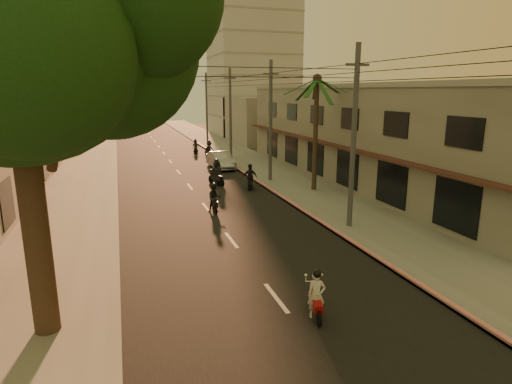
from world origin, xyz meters
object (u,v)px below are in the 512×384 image
scooter_far_b (209,150)px  scooter_far_c (196,147)px  palm_tree (317,85)px  scooter_mid_a (215,199)px  scooter_mid_b (250,178)px  broadleaf_tree (29,22)px  parked_car (221,160)px  scooter_far_a (217,173)px  scooter_red (316,296)px

scooter_far_b → scooter_far_c: (-0.77, 3.81, -0.11)m
palm_tree → scooter_mid_a: palm_tree is taller
palm_tree → scooter_mid_b: (-4.06, 1.90, -6.31)m
broadleaf_tree → parked_car: (10.50, 24.47, -7.73)m
scooter_mid_a → scooter_far_a: size_ratio=0.88×
scooter_mid_a → parked_car: size_ratio=0.38×
palm_tree → scooter_far_b: size_ratio=4.49×
broadleaf_tree → scooter_red: broadleaf_tree is taller
palm_tree → scooter_red: size_ratio=5.18×
scooter_mid_a → parked_car: bearing=80.2°
scooter_red → scooter_far_a: 19.43m
scooter_far_b → scooter_far_a: bearing=-111.7°
scooter_mid_a → scooter_mid_b: bearing=58.5°
broadleaf_tree → scooter_far_c: (10.04, 34.88, -7.76)m
scooter_mid_b → scooter_far_c: bearing=111.2°
broadleaf_tree → scooter_mid_a: (6.92, 10.83, -7.70)m
palm_tree → scooter_mid_a: bearing=-158.5°
scooter_mid_b → scooter_far_b: (0.25, 15.32, -0.00)m
scooter_far_c → parked_car: bearing=-71.4°
broadleaf_tree → scooter_far_a: (8.59, 17.72, -7.57)m
broadleaf_tree → scooter_red: 10.82m
broadleaf_tree → scooter_far_b: bearing=70.8°
palm_tree → scooter_far_b: bearing=102.5°
scooter_mid_b → scooter_far_b: bearing=108.7°
palm_tree → parked_car: 13.06m
scooter_far_b → broadleaf_tree: bearing=-121.4°
parked_car → palm_tree: bearing=-71.7°
scooter_mid_b → parked_car: (-0.05, 8.72, -0.08)m
scooter_mid_b → scooter_red: bearing=-80.7°
scooter_far_b → palm_tree: bearing=-89.8°
scooter_far_a → parked_car: 7.03m
parked_car → scooter_far_c: (-0.47, 10.40, -0.03)m
broadleaf_tree → palm_tree: (14.61, 13.86, -1.33)m
scooter_far_b → scooter_far_c: size_ratio=1.16×
scooter_mid_a → scooter_far_c: scooter_mid_a is taller
scooter_mid_b → parked_car: scooter_mid_b is taller
scooter_far_a → scooter_far_b: size_ratio=1.09×
broadleaf_tree → scooter_far_a: 21.10m
palm_tree → scooter_mid_b: 7.74m
scooter_mid_a → scooter_far_a: (1.67, 6.88, 0.13)m
parked_car → scooter_red: bearing=-99.7°
parked_car → scooter_far_c: bearing=89.8°
scooter_far_a → scooter_far_c: scooter_far_a is taller
broadleaf_tree → scooter_mid_a: size_ratio=6.94×
scooter_mid_a → scooter_mid_b: scooter_mid_b is taller
scooter_far_c → scooter_mid_a: bearing=-81.3°
palm_tree → scooter_mid_b: bearing=154.9°
palm_tree → scooter_mid_a: 10.44m
palm_tree → scooter_far_b: 18.73m
scooter_far_b → parked_car: 6.61m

